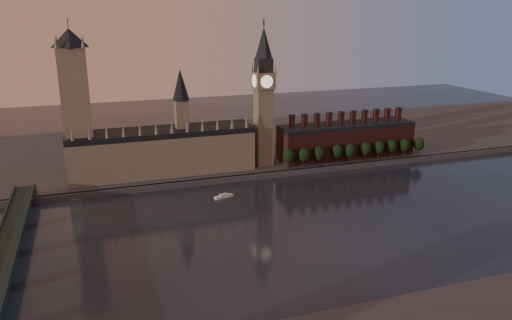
{
  "coord_description": "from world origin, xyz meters",
  "views": [
    {
      "loc": [
        -111.01,
        -232.73,
        116.97
      ],
      "look_at": [
        -14.32,
        55.0,
        25.54
      ],
      "focal_mm": 35.0,
      "sensor_mm": 36.0,
      "label": 1
    }
  ],
  "objects": [
    {
      "name": "embankment_tree_0",
      "position": [
        24.8,
        95.41,
        13.47
      ],
      "size": [
        8.6,
        8.6,
        14.88
      ],
      "color": "black",
      "rests_on": "north_bank"
    },
    {
      "name": "embankment_tree_1",
      "position": [
        36.55,
        93.91,
        13.47
      ],
      "size": [
        8.6,
        8.6,
        14.88
      ],
      "color": "black",
      "rests_on": "north_bank"
    },
    {
      "name": "embankment_tree_3",
      "position": [
        64.68,
        95.14,
        13.47
      ],
      "size": [
        8.6,
        8.6,
        14.88
      ],
      "color": "black",
      "rests_on": "north_bank"
    },
    {
      "name": "embankment_tree_2",
      "position": [
        48.96,
        94.19,
        13.47
      ],
      "size": [
        8.6,
        8.6,
        14.88
      ],
      "color": "black",
      "rests_on": "north_bank"
    },
    {
      "name": "westminster_bridge",
      "position": [
        -155.0,
        -2.7,
        7.44
      ],
      "size": [
        14.0,
        200.0,
        11.55
      ],
      "color": "#1D2D26",
      "rests_on": "ground"
    },
    {
      "name": "embankment_tree_9",
      "position": [
        137.32,
        93.64,
        13.47
      ],
      "size": [
        8.6,
        8.6,
        14.88
      ],
      "color": "black",
      "rests_on": "north_bank"
    },
    {
      "name": "big_ben",
      "position": [
        10.0,
        110.0,
        56.83
      ],
      "size": [
        15.0,
        15.0,
        107.0
      ],
      "color": "#80775B",
      "rests_on": "north_bank"
    },
    {
      "name": "embankment_tree_6",
      "position": [
        100.74,
        94.23,
        13.47
      ],
      "size": [
        8.6,
        8.6,
        14.88
      ],
      "color": "black",
      "rests_on": "north_bank"
    },
    {
      "name": "embankment_tree_8",
      "position": [
        123.9,
        94.03,
        13.47
      ],
      "size": [
        8.6,
        8.6,
        14.88
      ],
      "color": "black",
      "rests_on": "north_bank"
    },
    {
      "name": "chimney_block",
      "position": [
        80.0,
        110.0,
        17.82
      ],
      "size": [
        110.0,
        25.0,
        37.0
      ],
      "color": "#4E201E",
      "rests_on": "north_bank"
    },
    {
      "name": "north_bank",
      "position": [
        0.0,
        178.04,
        2.0
      ],
      "size": [
        900.0,
        182.0,
        4.0
      ],
      "color": "#404145",
      "rests_on": "ground"
    },
    {
      "name": "embankment_tree_7",
      "position": [
        112.23,
        94.96,
        13.47
      ],
      "size": [
        8.6,
        8.6,
        14.88
      ],
      "color": "black",
      "rests_on": "north_bank"
    },
    {
      "name": "palace_of_westminster",
      "position": [
        -64.41,
        114.91,
        21.63
      ],
      "size": [
        130.0,
        30.3,
        74.0
      ],
      "color": "#80775B",
      "rests_on": "north_bank"
    },
    {
      "name": "ground",
      "position": [
        0.0,
        0.0,
        0.0
      ],
      "size": [
        900.0,
        900.0,
        0.0
      ],
      "primitive_type": "plane",
      "color": "black",
      "rests_on": "ground"
    },
    {
      "name": "river_boat",
      "position": [
        -34.22,
        61.57,
        0.97
      ],
      "size": [
        13.18,
        6.59,
        2.54
      ],
      "rotation": [
        0.0,
        0.0,
        0.24
      ],
      "color": "silver",
      "rests_on": "ground"
    },
    {
      "name": "embankment_tree_4",
      "position": [
        74.97,
        93.59,
        13.47
      ],
      "size": [
        8.6,
        8.6,
        14.88
      ],
      "color": "black",
      "rests_on": "north_bank"
    },
    {
      "name": "embankment_tree_5",
      "position": [
        88.53,
        93.96,
        13.47
      ],
      "size": [
        8.6,
        8.6,
        14.88
      ],
      "color": "black",
      "rests_on": "north_bank"
    },
    {
      "name": "victoria_tower",
      "position": [
        -120.0,
        115.0,
        59.09
      ],
      "size": [
        24.0,
        24.0,
        108.0
      ],
      "color": "#80775B",
      "rests_on": "north_bank"
    }
  ]
}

